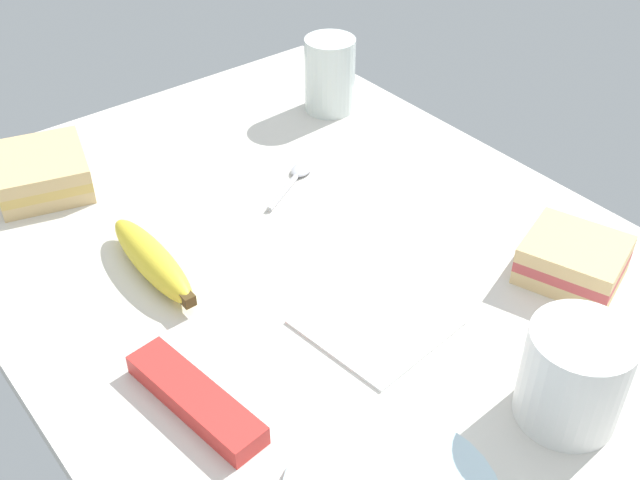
% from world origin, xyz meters
% --- Properties ---
extents(tabletop, '(0.90, 0.64, 0.02)m').
position_xyz_m(tabletop, '(0.00, 0.00, 0.01)').
color(tabletop, beige).
rests_on(tabletop, ground).
extents(coffee_mug_black, '(0.09, 0.11, 0.09)m').
position_xyz_m(coffee_mug_black, '(0.29, 0.04, 0.07)').
color(coffee_mug_black, white).
rests_on(coffee_mug_black, tabletop).
extents(sandwich_main, '(0.12, 0.11, 0.04)m').
position_xyz_m(sandwich_main, '(0.18, 0.19, 0.04)').
color(sandwich_main, '#DBB77A').
rests_on(sandwich_main, tabletop).
extents(sandwich_side, '(0.14, 0.13, 0.04)m').
position_xyz_m(sandwich_side, '(-0.32, -0.17, 0.04)').
color(sandwich_side, '#DBB77A').
rests_on(sandwich_side, tabletop).
extents(glass_of_milk, '(0.07, 0.07, 0.10)m').
position_xyz_m(glass_of_milk, '(-0.26, 0.22, 0.07)').
color(glass_of_milk, silver).
rests_on(glass_of_milk, tabletop).
extents(banana, '(0.16, 0.04, 0.04)m').
position_xyz_m(banana, '(-0.09, -0.15, 0.04)').
color(banana, yellow).
rests_on(banana, tabletop).
extents(spoon, '(0.07, 0.10, 0.01)m').
position_xyz_m(spoon, '(-0.14, 0.07, 0.02)').
color(spoon, silver).
rests_on(spoon, tabletop).
extents(snack_bar, '(0.15, 0.06, 0.02)m').
position_xyz_m(snack_bar, '(0.09, -0.20, 0.03)').
color(snack_bar, red).
rests_on(snack_bar, tabletop).
extents(paper_napkin, '(0.14, 0.14, 0.00)m').
position_xyz_m(paper_napkin, '(0.11, -0.01, 0.02)').
color(paper_napkin, white).
rests_on(paper_napkin, tabletop).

